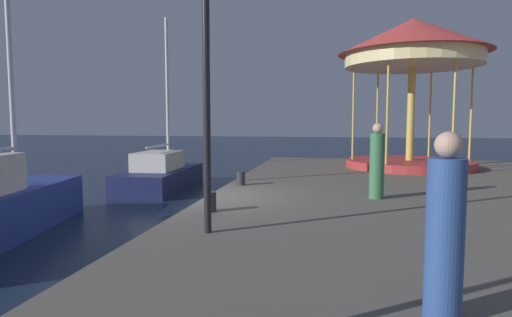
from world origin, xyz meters
TOP-DOWN VIEW (x-y plane):
  - ground_plane at (0.00, 0.00)m, footprint 120.00×120.00m
  - quay_dock at (6.03, 0.00)m, footprint 12.07×22.36m
  - sailboat_navy at (-3.56, 5.46)m, footprint 2.20×5.18m
  - carousel at (5.89, 7.43)m, footprint 5.63×5.63m
  - lamp_post_mid_promenade at (1.03, -3.35)m, footprint 0.36×0.36m
  - bollard_north at (0.43, 1.81)m, footprint 0.24×0.24m
  - bollard_south at (0.60, -1.77)m, footprint 0.24×0.24m
  - person_by_the_water at (4.05, -5.89)m, footprint 0.34×0.34m
  - person_near_carousel at (4.02, 0.36)m, footprint 0.34×0.34m

SIDE VIEW (x-z plane):
  - ground_plane at x=0.00m, z-range 0.00..0.00m
  - quay_dock at x=6.03m, z-range 0.00..0.80m
  - sailboat_navy at x=-3.56m, z-range -2.77..3.91m
  - bollard_north at x=0.43m, z-range 0.80..1.20m
  - bollard_south at x=0.60m, z-range 0.80..1.20m
  - person_by_the_water at x=4.05m, z-range 0.74..2.47m
  - person_near_carousel at x=4.02m, z-range 0.74..2.52m
  - lamp_post_mid_promenade at x=1.03m, z-range 1.57..5.65m
  - carousel at x=5.89m, z-range 2.23..7.92m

